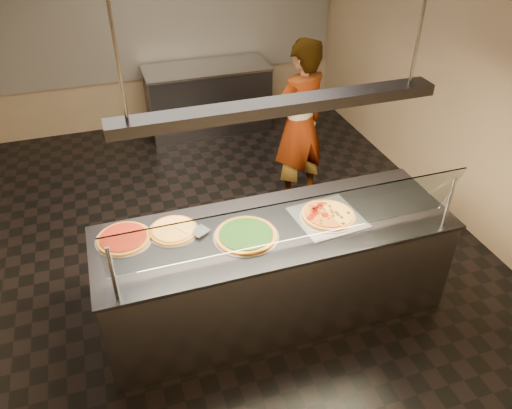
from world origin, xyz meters
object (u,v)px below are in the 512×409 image
object	(u,v)px
pizza_tomato	(124,238)
pizza_spinach	(246,235)
perforated_tray	(328,217)
worker	(299,125)
sneeze_guard	(294,221)
prep_table	(208,98)
half_pizza_pepperoni	(316,216)
heat_lamp_housing	(279,106)
serving_counter	(275,270)
half_pizza_sausage	(339,212)
pizza_spatula	(189,230)
pizza_cheese	(173,230)

from	to	relation	value
pizza_tomato	pizza_spinach	bearing A→B (deg)	-16.14
perforated_tray	worker	world-z (taller)	worker
sneeze_guard	perforated_tray	world-z (taller)	sneeze_guard
prep_table	pizza_tomato	bearing A→B (deg)	-113.14
half_pizza_pepperoni	heat_lamp_housing	xyz separation A→B (m)	(-0.34, 0.01, 0.99)
half_pizza_pepperoni	pizza_spinach	bearing A→B (deg)	-177.14
serving_counter	prep_table	world-z (taller)	same
worker	perforated_tray	bearing A→B (deg)	56.04
pizza_spinach	half_pizza_sausage	bearing A→B (deg)	2.11
worker	half_pizza_pepperoni	bearing A→B (deg)	52.67
serving_counter	pizza_spinach	xyz separation A→B (m)	(-0.26, -0.04, 0.48)
perforated_tray	pizza_spatula	size ratio (longest dim) A/B	2.13
perforated_tray	prep_table	world-z (taller)	perforated_tray
prep_table	heat_lamp_housing	distance (m)	4.02
pizza_tomato	prep_table	xyz separation A→B (m)	(1.50, 3.51, -0.48)
pizza_spinach	pizza_tomato	world-z (taller)	pizza_spinach
perforated_tray	pizza_cheese	xyz separation A→B (m)	(-1.22, 0.21, 0.01)
half_pizza_sausage	pizza_spatula	size ratio (longest dim) A/B	1.69
pizza_tomato	heat_lamp_housing	bearing A→B (deg)	-10.59
serving_counter	worker	bearing A→B (deg)	61.80
pizza_spatula	half_pizza_pepperoni	bearing A→B (deg)	-8.63
pizza_cheese	pizza_tomato	bearing A→B (deg)	177.01
pizza_spinach	worker	size ratio (longest dim) A/B	0.27
sneeze_guard	pizza_tomato	xyz separation A→B (m)	(-1.16, 0.56, -0.28)
pizza_tomato	heat_lamp_housing	world-z (taller)	heat_lamp_housing
prep_table	heat_lamp_housing	bearing A→B (deg)	-95.26
sneeze_guard	heat_lamp_housing	distance (m)	0.80
serving_counter	half_pizza_sausage	bearing A→B (deg)	-1.35
half_pizza_pepperoni	pizza_cheese	distance (m)	1.14
perforated_tray	pizza_cheese	size ratio (longest dim) A/B	1.41
pizza_cheese	pizza_spatula	bearing A→B (deg)	-26.54
sneeze_guard	prep_table	bearing A→B (deg)	85.18
pizza_spatula	sneeze_guard	bearing A→B (deg)	-35.94
perforated_tray	pizza_spatula	world-z (taller)	pizza_spatula
pizza_spinach	pizza_spatula	distance (m)	0.44
pizza_cheese	pizza_tomato	world-z (taller)	same
pizza_tomato	prep_table	bearing A→B (deg)	66.86
half_pizza_pepperoni	prep_table	xyz separation A→B (m)	(0.01, 3.74, -0.50)
half_pizza_pepperoni	pizza_spatula	world-z (taller)	half_pizza_pepperoni
half_pizza_sausage	pizza_spatula	distance (m)	1.21
serving_counter	prep_table	bearing A→B (deg)	84.74
half_pizza_sausage	pizza_spatula	bearing A→B (deg)	172.80
pizza_cheese	prep_table	size ratio (longest dim) A/B	0.23
serving_counter	pizza_cheese	bearing A→B (deg)	165.85
pizza_tomato	worker	world-z (taller)	worker
serving_counter	pizza_tomato	size ratio (longest dim) A/B	6.63
pizza_spinach	pizza_tomato	xyz separation A→B (m)	(-0.89, 0.26, -0.00)
perforated_tray	heat_lamp_housing	xyz separation A→B (m)	(-0.44, 0.01, 1.01)
worker	heat_lamp_housing	xyz separation A→B (m)	(-0.86, -1.60, 1.01)
heat_lamp_housing	half_pizza_pepperoni	bearing A→B (deg)	-2.12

